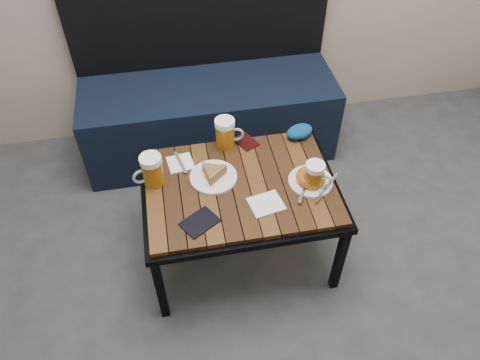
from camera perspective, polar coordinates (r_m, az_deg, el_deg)
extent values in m
cube|color=black|center=(2.72, -3.69, 7.58)|extent=(1.40, 0.50, 0.45)
cube|color=black|center=(2.65, -4.94, 18.69)|extent=(1.40, 0.05, 0.50)
cube|color=black|center=(2.02, -9.69, -12.92)|extent=(0.03, 0.03, 0.42)
cube|color=black|center=(2.11, 12.04, -9.44)|extent=(0.04, 0.03, 0.42)
cube|color=black|center=(2.36, -10.62, -1.30)|extent=(0.03, 0.04, 0.42)
cube|color=black|center=(2.44, 7.80, 1.20)|extent=(0.04, 0.04, 0.42)
cube|color=black|center=(2.02, 0.00, -1.27)|extent=(0.84, 0.62, 0.03)
cube|color=#3A1B0D|center=(2.00, 0.00, -0.77)|extent=(0.80, 0.58, 0.02)
cylinder|color=#8F560B|center=(1.99, -10.59, 0.91)|extent=(0.11, 0.11, 0.12)
cylinder|color=white|center=(1.94, -10.88, 2.44)|extent=(0.09, 0.09, 0.03)
torus|color=#8C999E|center=(1.98, -11.97, 0.41)|extent=(0.07, 0.03, 0.07)
cylinder|color=#8F560B|center=(2.13, -1.84, 5.48)|extent=(0.09, 0.09, 0.12)
cylinder|color=white|center=(2.09, -1.88, 6.99)|extent=(0.09, 0.09, 0.03)
torus|color=#8C999E|center=(2.14, -0.48, 5.57)|extent=(0.07, 0.02, 0.07)
cylinder|color=#8F560B|center=(1.97, 8.96, 0.25)|extent=(0.11, 0.11, 0.11)
cylinder|color=white|center=(1.92, 9.18, 1.60)|extent=(0.08, 0.08, 0.02)
torus|color=#8C999E|center=(1.96, 10.24, -0.08)|extent=(0.06, 0.04, 0.07)
cylinder|color=white|center=(2.01, -3.26, 0.36)|extent=(0.20, 0.20, 0.01)
cylinder|color=white|center=(2.02, 8.57, -0.15)|extent=(0.19, 0.19, 0.01)
torus|color=#81350B|center=(2.00, 8.65, 0.37)|extent=(0.13, 0.13, 0.04)
cube|color=#A5A8AD|center=(1.99, 10.52, -0.88)|extent=(0.15, 0.15, 0.00)
cube|color=#A5A8AD|center=(1.97, 7.79, -1.29)|extent=(0.09, 0.13, 0.00)
cube|color=white|center=(2.09, -7.27, 2.06)|extent=(0.12, 0.12, 0.01)
cube|color=#A5A8AD|center=(2.09, -7.28, 2.17)|extent=(0.05, 0.14, 0.00)
cube|color=white|center=(1.92, 3.20, -2.93)|extent=(0.15, 0.14, 0.01)
cube|color=black|center=(1.86, -4.93, -5.15)|extent=(0.17, 0.16, 0.01)
cube|color=black|center=(2.18, 0.75, 4.67)|extent=(0.12, 0.13, 0.01)
ellipsoid|color=navy|center=(2.21, 7.26, 5.88)|extent=(0.16, 0.13, 0.06)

